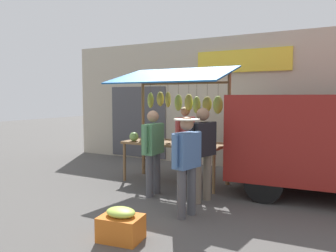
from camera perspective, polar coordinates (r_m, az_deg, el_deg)
The scene contains 8 objects.
ground_plane at distance 7.33m, azimuth 1.14°, elevation -9.60°, with size 40.00×40.00×0.00m, color #514F4C.
street_backdrop at distance 9.12m, azimuth 7.34°, elevation 4.00°, with size 9.00×0.30×3.40m.
market_stall at distance 7.17m, azimuth 1.32°, elevation 2.70°, with size 2.50×1.46×2.50m.
vendor_with_sunhat at distance 7.87m, azimuth 2.95°, elevation -1.51°, with size 0.42×0.69×1.63m.
shopper_with_ponytail at distance 5.87m, azimuth 5.91°, elevation -3.69°, with size 0.35×0.68×1.66m.
shopper_in_grey_tee at distance 6.24m, azimuth -2.56°, elevation -3.58°, with size 0.23×0.69×1.59m.
shopper_with_shopping_bag at distance 5.13m, azimuth 3.20°, elevation -5.62°, with size 0.40×0.66×1.54m.
produce_crate_near at distance 4.53m, azimuth -8.01°, elevation -16.39°, with size 0.59×0.47×0.43m.
Camera 1 is at (-3.27, 6.30, 1.84)m, focal length 35.79 mm.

